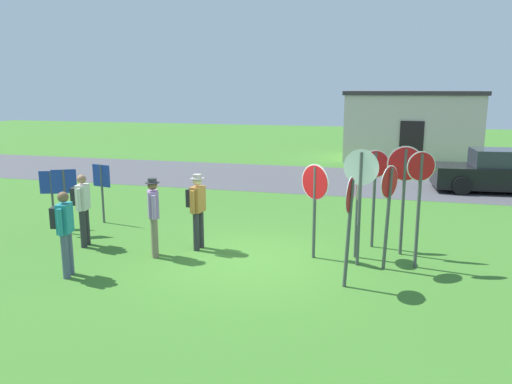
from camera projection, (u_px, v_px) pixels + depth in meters
name	position (u px, v px, depth m)	size (l,w,h in m)	color
ground_plane	(246.00, 259.00, 10.89)	(80.00, 80.00, 0.00)	#3D7528
street_asphalt	(317.00, 179.00, 20.59)	(60.00, 6.40, 0.01)	#4C4C51
building_background	(411.00, 125.00, 25.97)	(6.68, 4.26, 3.49)	beige
parked_car_on_street	(499.00, 172.00, 17.96)	(4.43, 2.27, 1.51)	black
stop_sign_tallest	(357.00, 197.00, 10.77)	(0.07, 0.69, 1.97)	#474C4C
stop_sign_center_cluster	(315.00, 195.00, 10.73)	(0.64, 0.46, 2.06)	#474C4C
stop_sign_leaning_left	(360.00, 187.00, 10.22)	(0.71, 0.19, 2.43)	#474C4C
stop_sign_nearest	(349.00, 214.00, 9.10)	(0.16, 0.67, 2.08)	#474C4C
stop_sign_leaning_right	(375.00, 183.00, 11.46)	(0.62, 0.19, 2.26)	#474C4C
stop_sign_rear_right	(389.00, 200.00, 10.01)	(0.33, 0.61, 2.14)	#474C4C
stop_sign_rear_left	(404.00, 181.00, 10.90)	(0.76, 0.10, 2.41)	#474C4C
stop_sign_far_back	(420.00, 192.00, 10.10)	(0.56, 0.26, 2.40)	#474C4C
person_in_teal	(154.00, 213.00, 10.91)	(0.37, 0.50, 1.74)	#7A6B56
person_with_sunhat	(82.00, 205.00, 11.63)	(0.41, 0.56, 1.69)	#2D2D33
person_in_dark_shirt	(197.00, 206.00, 11.41)	(0.41, 0.57, 1.74)	#2D2D33
person_on_left	(64.00, 228.00, 9.73)	(0.42, 0.55, 1.69)	#4C5670
info_panel_leftmost	(102.00, 183.00, 13.67)	(0.59, 0.16, 1.61)	#4C4C51
info_panel_middle	(52.00, 189.00, 13.28)	(0.57, 0.23, 1.50)	#4C4C51
info_panel_rightmost	(65.00, 190.00, 12.64)	(0.53, 0.32, 1.64)	#4C4C51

